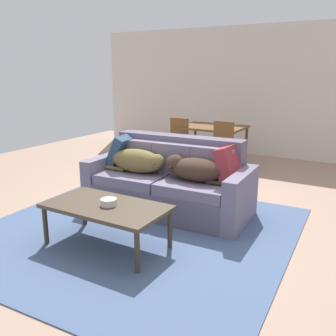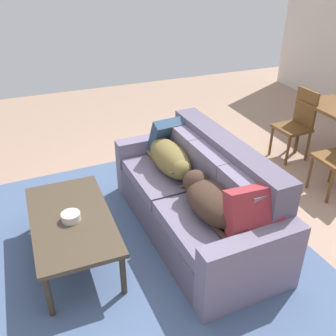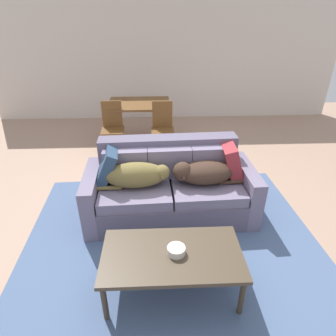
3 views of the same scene
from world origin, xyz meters
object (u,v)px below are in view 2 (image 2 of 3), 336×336
Objects in this scene: coffee_table at (71,222)px; bowl_on_coffee_table at (71,217)px; couch at (199,199)px; throw_pillow_by_left_arm at (171,137)px; dining_chair_near_left at (297,122)px; dog_on_right_cushion at (210,199)px; dog_on_left_cushion at (171,159)px; throw_pillow_by_right_arm at (254,215)px.

bowl_on_coffee_table reaches higher than coffee_table.
couch is 4.59× the size of throw_pillow_by_left_arm.
couch reaches higher than coffee_table.
dining_chair_near_left is (-0.94, 3.13, 0.02)m from bowl_on_coffee_table.
dog_on_right_cushion is 0.92× the size of dining_chair_near_left.
throw_pillow_by_left_arm is 1.90m from dining_chair_near_left.
throw_pillow_by_left_arm is at bearing 155.42° from dog_on_left_cushion.
dog_on_left_cushion is at bearing -162.67° from couch.
throw_pillow_by_right_arm is (1.17, 0.23, 0.05)m from dog_on_left_cushion.
bowl_on_coffee_table is (0.04, -0.00, 0.08)m from coffee_table.
dog_on_right_cushion is 1.21m from bowl_on_coffee_table.
coffee_table is 3.26m from dining_chair_near_left.
throw_pillow_by_right_arm reaches higher than bowl_on_coffee_table.
couch is 1.68× the size of coffee_table.
coffee_table is (-0.05, -1.23, 0.05)m from couch.
dining_chair_near_left is at bearing 106.15° from coffee_table.
dining_chair_near_left is (-0.95, 1.90, 0.15)m from couch.
throw_pillow_by_right_arm is 1.58m from coffee_table.
couch reaches higher than dog_on_right_cushion.
throw_pillow_by_right_arm is 0.36× the size of coffee_table.
throw_pillow_by_right_arm is 1.54m from bowl_on_coffee_table.
dining_chair_near_left is at bearing 114.14° from couch.
throw_pillow_by_left_arm is 2.82× the size of bowl_on_coffee_table.
dog_on_right_cushion is at bearing 69.30° from coffee_table.
bowl_on_coffee_table is at bearing -0.10° from coffee_table.
bowl_on_coffee_table is (-0.01, -1.23, 0.13)m from couch.
throw_pillow_by_left_arm is 1.57m from throw_pillow_by_right_arm.
throw_pillow_by_left_arm and dining_chair_near_left have the same top height.
bowl_on_coffee_table is at bearing -76.25° from dining_chair_near_left.
dining_chair_near_left is (-0.91, 3.13, 0.10)m from coffee_table.
dog_on_left_cushion reaches higher than dog_on_right_cushion.
coffee_table is 0.09m from bowl_on_coffee_table.
coffee_table is (-0.43, -1.13, -0.22)m from dog_on_right_cushion.
dog_on_right_cushion is 1.23m from coffee_table.
coffee_table is (0.35, -1.09, -0.23)m from dog_on_left_cushion.
dog_on_left_cushion is at bearing -22.14° from throw_pillow_by_left_arm.
bowl_on_coffee_table is 0.18× the size of dining_chair_near_left.
dog_on_left_cushion reaches higher than bowl_on_coffee_table.
couch is 12.92× the size of bowl_on_coffee_table.
dog_on_left_cushion is 1.05× the size of dog_on_right_cushion.
dining_chair_near_left is at bearing 106.77° from bowl_on_coffee_table.
throw_pillow_by_left_arm is (-0.39, 0.16, 0.05)m from dog_on_left_cushion.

